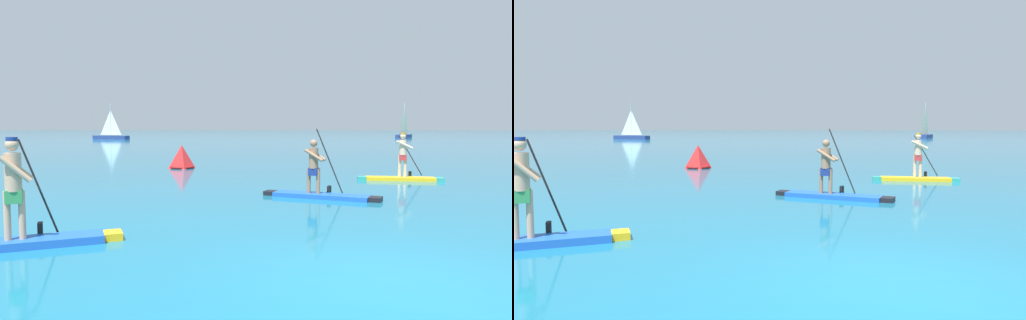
# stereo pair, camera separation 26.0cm
# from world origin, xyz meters

# --- Properties ---
(ground) EXTENTS (440.00, 440.00, 0.00)m
(ground) POSITION_xyz_m (0.00, 0.00, 0.00)
(ground) COLOR #196B8C
(paddleboarder_near_left) EXTENTS (2.99, 1.68, 1.84)m
(paddleboarder_near_left) POSITION_xyz_m (-5.80, 1.52, 0.37)
(paddleboarder_near_left) COLOR blue
(paddleboarder_near_left) RESTS_ON ground
(paddleboarder_mid_center) EXTENTS (3.29, 1.55, 1.96)m
(paddleboarder_mid_center) POSITION_xyz_m (-0.42, 7.07, 0.31)
(paddleboarder_mid_center) COLOR blue
(paddleboarder_mid_center) RESTS_ON ground
(paddleboarder_far_right) EXTENTS (3.12, 0.90, 1.79)m
(paddleboarder_far_right) POSITION_xyz_m (2.97, 11.43, 0.36)
(paddleboarder_far_right) COLOR yellow
(paddleboarder_far_right) RESTS_ON ground
(race_marker_buoy) EXTENTS (1.21, 1.21, 1.12)m
(race_marker_buoy) POSITION_xyz_m (-6.26, 15.85, 0.49)
(race_marker_buoy) COLOR red
(race_marker_buoy) RESTS_ON ground
(sailboat_left_horizon) EXTENTS (5.99, 2.84, 5.60)m
(sailboat_left_horizon) POSITION_xyz_m (-27.84, 63.64, 0.68)
(sailboat_left_horizon) COLOR navy
(sailboat_left_horizon) RESTS_ON ground
(sailboat_right_horizon) EXTENTS (4.14, 6.44, 6.06)m
(sailboat_right_horizon) POSITION_xyz_m (19.38, 73.59, 0.74)
(sailboat_right_horizon) COLOR navy
(sailboat_right_horizon) RESTS_ON ground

